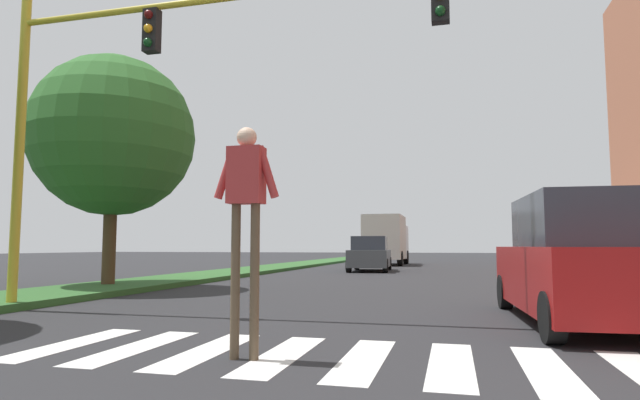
{
  "coord_description": "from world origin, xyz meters",
  "views": [
    {
      "loc": [
        0.94,
        2.53,
        1.19
      ],
      "look_at": [
        -2.39,
        15.67,
        2.4
      ],
      "focal_mm": 29.19,
      "sensor_mm": 36.0,
      "label": 1
    }
  ],
  "objects_px": {
    "tree_mid": "(113,136)",
    "suv_crossing": "(582,263)",
    "sedan_midblock": "(370,255)",
    "pedestrian_performer": "(246,203)",
    "traffic_light_gantry": "(150,69)",
    "truck_box_delivery": "(386,239)"
  },
  "relations": [
    {
      "from": "tree_mid",
      "to": "suv_crossing",
      "type": "xyz_separation_m",
      "value": [
        11.23,
        -3.86,
        -3.38
      ]
    },
    {
      "from": "tree_mid",
      "to": "sedan_midblock",
      "type": "distance_m",
      "value": 13.91
    },
    {
      "from": "pedestrian_performer",
      "to": "sedan_midblock",
      "type": "bearing_deg",
      "value": 94.91
    },
    {
      "from": "tree_mid",
      "to": "traffic_light_gantry",
      "type": "distance_m",
      "value": 6.1
    },
    {
      "from": "traffic_light_gantry",
      "to": "pedestrian_performer",
      "type": "relative_size",
      "value": 3.78
    },
    {
      "from": "tree_mid",
      "to": "suv_crossing",
      "type": "distance_m",
      "value": 12.35
    },
    {
      "from": "traffic_light_gantry",
      "to": "pedestrian_performer",
      "type": "xyz_separation_m",
      "value": [
        3.07,
        -2.88,
        -2.72
      ]
    },
    {
      "from": "sedan_midblock",
      "to": "tree_mid",
      "type": "bearing_deg",
      "value": -113.86
    },
    {
      "from": "traffic_light_gantry",
      "to": "tree_mid",
      "type": "bearing_deg",
      "value": 131.77
    },
    {
      "from": "tree_mid",
      "to": "truck_box_delivery",
      "type": "xyz_separation_m",
      "value": [
        5.19,
        20.88,
        -2.68
      ]
    },
    {
      "from": "traffic_light_gantry",
      "to": "suv_crossing",
      "type": "height_order",
      "value": "traffic_light_gantry"
    },
    {
      "from": "pedestrian_performer",
      "to": "suv_crossing",
      "type": "relative_size",
      "value": 0.53
    },
    {
      "from": "traffic_light_gantry",
      "to": "sedan_midblock",
      "type": "height_order",
      "value": "traffic_light_gantry"
    },
    {
      "from": "traffic_light_gantry",
      "to": "pedestrian_performer",
      "type": "distance_m",
      "value": 5.01
    },
    {
      "from": "tree_mid",
      "to": "truck_box_delivery",
      "type": "height_order",
      "value": "tree_mid"
    },
    {
      "from": "traffic_light_gantry",
      "to": "sedan_midblock",
      "type": "relative_size",
      "value": 2.18
    },
    {
      "from": "traffic_light_gantry",
      "to": "truck_box_delivery",
      "type": "distance_m",
      "value": 25.6
    },
    {
      "from": "traffic_light_gantry",
      "to": "sedan_midblock",
      "type": "distance_m",
      "value": 17.29
    },
    {
      "from": "pedestrian_performer",
      "to": "traffic_light_gantry",
      "type": "bearing_deg",
      "value": 136.81
    },
    {
      "from": "truck_box_delivery",
      "to": "suv_crossing",
      "type": "bearing_deg",
      "value": -76.28
    },
    {
      "from": "suv_crossing",
      "to": "truck_box_delivery",
      "type": "bearing_deg",
      "value": 103.72
    },
    {
      "from": "sedan_midblock",
      "to": "truck_box_delivery",
      "type": "xyz_separation_m",
      "value": [
        -0.25,
        8.58,
        0.86
      ]
    }
  ]
}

